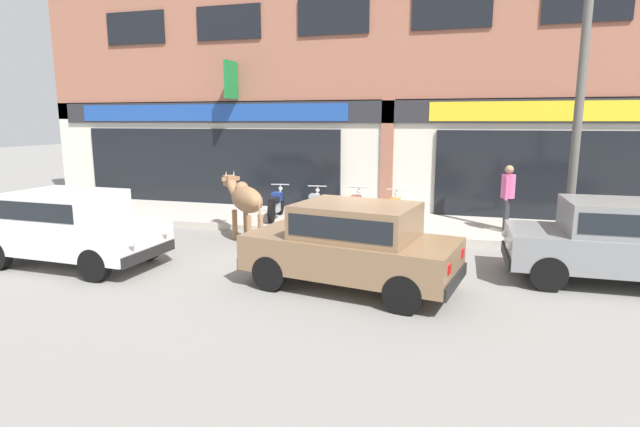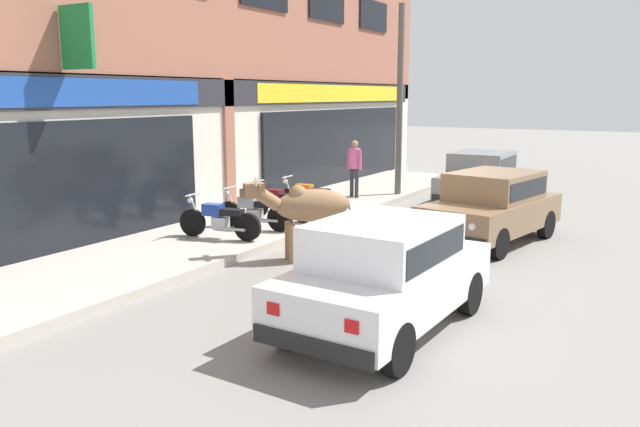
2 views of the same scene
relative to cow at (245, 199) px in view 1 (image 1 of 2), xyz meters
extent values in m
plane|color=gray|center=(2.69, -1.23, -1.01)|extent=(90.00, 90.00, 0.00)
cube|color=#B7AFA3|center=(2.69, 2.47, -0.92)|extent=(19.00, 2.99, 0.17)
cube|color=silver|center=(2.69, 4.24, 0.69)|extent=(23.00, 0.55, 3.40)
cube|color=#28282D|center=(2.69, 3.92, 2.04)|extent=(22.08, 0.08, 0.64)
cube|color=black|center=(-3.06, 3.91, 0.34)|extent=(8.74, 0.10, 2.40)
cube|color=#1E479E|center=(-3.06, 3.89, 2.04)|extent=(9.20, 0.05, 0.52)
cube|color=#9E604C|center=(2.69, 3.94, 0.69)|extent=(0.36, 0.12, 3.40)
cube|color=black|center=(8.44, 3.91, 0.34)|extent=(8.74, 0.10, 2.40)
cube|color=yellow|center=(8.44, 3.89, 2.04)|extent=(9.20, 0.05, 0.52)
cube|color=black|center=(-5.45, 3.93, 4.71)|extent=(2.09, 0.06, 1.00)
cube|color=black|center=(-2.19, 3.93, 4.71)|extent=(2.09, 0.06, 1.00)
cube|color=black|center=(1.06, 3.93, 4.71)|extent=(2.09, 0.06, 1.00)
cube|color=black|center=(4.32, 3.93, 4.71)|extent=(2.09, 0.06, 1.00)
cube|color=black|center=(7.58, 3.93, 4.71)|extent=(2.09, 0.06, 1.00)
cube|color=#197A38|center=(-1.97, 3.51, 2.99)|extent=(0.08, 0.80, 1.10)
ellipsoid|color=#936B47|center=(0.07, -0.07, 0.01)|extent=(1.38, 1.34, 0.60)
sphere|color=#936B47|center=(-0.13, 0.12, 0.24)|extent=(0.32, 0.32, 0.32)
cylinder|color=#936B47|center=(-0.34, 0.13, -0.65)|extent=(0.12, 0.12, 0.72)
cylinder|color=#936B47|center=(-0.15, 0.33, -0.65)|extent=(0.12, 0.12, 0.72)
cylinder|color=#936B47|center=(0.29, -0.47, -0.65)|extent=(0.12, 0.12, 0.72)
cylinder|color=#936B47|center=(0.49, -0.26, -0.65)|extent=(0.12, 0.12, 0.72)
cylinder|color=#936B47|center=(-0.52, 0.49, 0.16)|extent=(0.50, 0.49, 0.43)
cube|color=#936B47|center=(-0.71, 0.67, 0.33)|extent=(0.41, 0.41, 0.26)
cube|color=brown|center=(-0.84, 0.80, 0.29)|extent=(0.21, 0.21, 0.14)
cone|color=beige|center=(-0.75, 0.57, 0.51)|extent=(0.12, 0.12, 0.19)
cone|color=beige|center=(-0.62, 0.72, 0.51)|extent=(0.12, 0.12, 0.19)
cube|color=#936B47|center=(-0.76, 0.50, 0.39)|extent=(0.13, 0.13, 0.10)
cube|color=#936B47|center=(-0.55, 0.73, 0.39)|extent=(0.13, 0.13, 0.10)
cylinder|color=#936B47|center=(0.61, -0.58, -0.21)|extent=(0.15, 0.14, 0.60)
cylinder|color=black|center=(6.29, -1.78, -0.71)|extent=(0.60, 0.19, 0.60)
cylinder|color=black|center=(6.27, -0.34, -0.71)|extent=(0.60, 0.19, 0.60)
cube|color=gray|center=(7.43, -1.05, -0.41)|extent=(3.52, 1.64, 0.60)
cube|color=gray|center=(7.53, -1.05, 0.17)|extent=(1.92, 1.46, 0.56)
cube|color=black|center=(7.53, -1.05, 0.17)|extent=(1.76, 1.48, 0.35)
cube|color=black|center=(5.70, -1.07, -0.63)|extent=(0.14, 1.52, 0.20)
sphere|color=silver|center=(5.67, -1.55, -0.33)|extent=(0.14, 0.14, 0.14)
sphere|color=silver|center=(5.66, -0.59, -0.33)|extent=(0.14, 0.14, 0.14)
cylinder|color=black|center=(1.82, -3.04, -0.71)|extent=(0.62, 0.29, 0.60)
cylinder|color=black|center=(2.08, -1.62, -0.71)|extent=(0.62, 0.29, 0.60)
cylinder|color=black|center=(4.08, -3.45, -0.71)|extent=(0.62, 0.29, 0.60)
cylinder|color=black|center=(4.34, -2.04, -0.71)|extent=(0.62, 0.29, 0.60)
cube|color=#846647|center=(3.08, -2.54, -0.41)|extent=(3.73, 2.21, 0.60)
cube|color=#846647|center=(3.17, -2.56, 0.17)|extent=(2.13, 1.76, 0.56)
cube|color=black|center=(3.17, -2.56, 0.17)|extent=(1.98, 1.75, 0.35)
cube|color=black|center=(1.37, -2.23, -0.63)|extent=(0.39, 1.52, 0.20)
cube|color=black|center=(4.78, -2.85, -0.63)|extent=(0.39, 1.52, 0.20)
sphere|color=silver|center=(1.26, -2.69, -0.33)|extent=(0.14, 0.14, 0.14)
sphere|color=silver|center=(1.43, -1.75, -0.33)|extent=(0.14, 0.14, 0.14)
cube|color=red|center=(4.71, -3.34, -0.31)|extent=(0.06, 0.16, 0.14)
cube|color=red|center=(4.89, -2.37, -0.31)|extent=(0.06, 0.16, 0.14)
cylinder|color=black|center=(-1.27, -2.02, -0.71)|extent=(0.61, 0.20, 0.60)
cylinder|color=black|center=(-1.33, -3.46, -0.71)|extent=(0.61, 0.20, 0.60)
cylinder|color=black|center=(-3.57, -1.93, -0.71)|extent=(0.61, 0.20, 0.60)
cube|color=white|center=(-2.45, -2.69, -0.41)|extent=(3.56, 1.74, 0.60)
cube|color=white|center=(-2.55, -2.69, 0.17)|extent=(1.96, 1.52, 0.56)
cube|color=black|center=(-2.55, -2.69, 0.17)|extent=(1.81, 1.53, 0.35)
cube|color=black|center=(-0.72, -2.76, -0.63)|extent=(0.18, 1.52, 0.20)
cube|color=black|center=(-4.18, -2.62, -0.63)|extent=(0.18, 1.52, 0.20)
sphere|color=silver|center=(-0.67, -2.28, -0.33)|extent=(0.14, 0.14, 0.14)
sphere|color=silver|center=(-0.71, -3.24, -0.33)|extent=(0.14, 0.14, 0.14)
cube|color=red|center=(-4.19, -2.13, -0.31)|extent=(0.04, 0.16, 0.14)
cylinder|color=black|center=(-0.13, 2.67, -0.56)|extent=(0.19, 0.57, 0.56)
cylinder|color=black|center=(0.08, 1.43, -0.56)|extent=(0.19, 0.57, 0.56)
cube|color=#B2B5BA|center=(-0.02, 2.03, -0.52)|extent=(0.25, 0.35, 0.24)
cube|color=navy|center=(-0.05, 2.19, -0.26)|extent=(0.30, 0.43, 0.24)
cube|color=black|center=(0.02, 1.79, -0.28)|extent=(0.30, 0.55, 0.12)
cylinder|color=#B2B5BA|center=(-0.12, 2.61, -0.26)|extent=(0.08, 0.27, 0.59)
cylinder|color=#B2B5BA|center=(-0.13, 2.65, 0.02)|extent=(0.52, 0.12, 0.03)
sphere|color=silver|center=(-0.14, 2.71, -0.10)|extent=(0.12, 0.12, 0.12)
cylinder|color=#B2B5BA|center=(-0.07, 1.66, -0.60)|extent=(0.14, 0.48, 0.06)
cylinder|color=black|center=(0.98, 2.62, -0.56)|extent=(0.17, 0.57, 0.56)
cylinder|color=black|center=(1.13, 1.38, -0.56)|extent=(0.17, 0.57, 0.56)
cube|color=#B2B5BA|center=(1.06, 1.98, -0.52)|extent=(0.24, 0.34, 0.24)
cube|color=#A8AAB2|center=(1.04, 2.14, -0.26)|extent=(0.29, 0.43, 0.24)
cube|color=black|center=(1.08, 1.74, -0.28)|extent=(0.28, 0.54, 0.12)
cylinder|color=#B2B5BA|center=(0.99, 2.56, -0.26)|extent=(0.07, 0.27, 0.59)
cylinder|color=#B2B5BA|center=(0.98, 2.60, 0.02)|extent=(0.52, 0.09, 0.03)
sphere|color=silver|center=(0.97, 2.66, -0.10)|extent=(0.12, 0.12, 0.12)
cylinder|color=#B2B5BA|center=(0.99, 1.61, -0.60)|extent=(0.12, 0.48, 0.06)
cylinder|color=black|center=(2.13, 2.70, -0.56)|extent=(0.12, 0.56, 0.56)
cylinder|color=black|center=(2.17, 1.45, -0.56)|extent=(0.12, 0.56, 0.56)
cube|color=#B2B5BA|center=(2.15, 2.05, -0.52)|extent=(0.21, 0.33, 0.24)
cube|color=maroon|center=(2.15, 2.21, -0.26)|extent=(0.25, 0.41, 0.24)
cube|color=black|center=(2.16, 1.81, -0.28)|extent=(0.23, 0.53, 0.12)
cylinder|color=#B2B5BA|center=(2.14, 2.64, -0.26)|extent=(0.05, 0.27, 0.59)
cylinder|color=#B2B5BA|center=(2.13, 2.68, 0.02)|extent=(0.52, 0.05, 0.03)
sphere|color=silver|center=(2.13, 2.74, -0.10)|extent=(0.12, 0.12, 0.12)
cylinder|color=#B2B5BA|center=(2.05, 1.69, -0.60)|extent=(0.07, 0.48, 0.06)
cylinder|color=black|center=(3.18, 2.55, -0.56)|extent=(0.14, 0.57, 0.56)
cylinder|color=black|center=(3.27, 1.30, -0.56)|extent=(0.14, 0.57, 0.56)
cube|color=#B2B5BA|center=(3.23, 1.91, -0.52)|extent=(0.22, 0.33, 0.24)
cube|color=orange|center=(3.21, 2.06, -0.26)|extent=(0.27, 0.42, 0.24)
cube|color=black|center=(3.25, 1.67, -0.28)|extent=(0.26, 0.54, 0.12)
cylinder|color=#B2B5BA|center=(3.18, 2.49, -0.26)|extent=(0.06, 0.27, 0.59)
cylinder|color=#B2B5BA|center=(3.18, 2.53, 0.02)|extent=(0.52, 0.07, 0.03)
sphere|color=silver|center=(3.17, 2.59, -0.10)|extent=(0.12, 0.12, 0.12)
cylinder|color=#B2B5BA|center=(3.15, 1.54, -0.60)|extent=(0.10, 0.48, 0.06)
cylinder|color=#2D2D33|center=(5.90, 2.16, -0.43)|extent=(0.11, 0.11, 0.82)
cylinder|color=#2D2D33|center=(5.86, 1.98, -0.43)|extent=(0.11, 0.11, 0.82)
cylinder|color=#DB5B93|center=(5.88, 2.07, 0.26)|extent=(0.32, 0.32, 0.56)
cylinder|color=#DB5B93|center=(5.93, 2.27, 0.23)|extent=(0.08, 0.08, 0.56)
cylinder|color=#DB5B93|center=(5.83, 1.87, 0.23)|extent=(0.08, 0.08, 0.56)
sphere|color=tan|center=(5.88, 2.07, 0.66)|extent=(0.20, 0.20, 0.20)
cylinder|color=#595651|center=(7.10, 1.27, 1.83)|extent=(0.18, 0.18, 5.33)
camera|label=1|loc=(4.84, -10.49, 1.80)|focal=28.00mm
camera|label=2|loc=(-9.54, -5.86, 2.00)|focal=35.00mm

